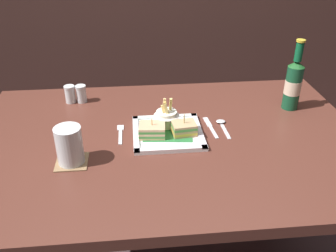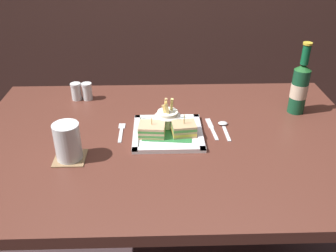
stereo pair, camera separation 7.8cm
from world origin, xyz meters
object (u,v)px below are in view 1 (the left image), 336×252
salt_shaker (70,95)px  pepper_shaker (81,95)px  sandwich_half_right (184,128)px  knife (210,126)px  dining_table (168,168)px  water_glass (70,147)px  sandwich_half_left (152,130)px  spoon (222,124)px  fork (120,133)px  fries_cup (166,115)px  square_plate (168,133)px  beer_bottle (293,83)px

salt_shaker → pepper_shaker: (0.05, 0.00, -0.00)m
sandwich_half_right → salt_shaker: bearing=143.6°
sandwich_half_right → knife: (0.11, 0.05, -0.03)m
dining_table → salt_shaker: 0.52m
water_glass → pepper_shaker: (-0.01, 0.44, -0.02)m
sandwich_half_left → spoon: (0.26, 0.06, -0.03)m
sandwich_half_right → salt_shaker: 0.54m
spoon → fork: bearing=-176.6°
dining_table → spoon: spoon is taller
sandwich_half_right → knife: sandwich_half_right is taller
fries_cup → salt_shaker: fries_cup is taller
square_plate → fries_cup: (-0.00, 0.05, 0.04)m
fork → sandwich_half_right: bearing=-10.1°
sandwich_half_left → fork: bearing=160.4°
square_plate → sandwich_half_right: size_ratio=2.78×
salt_shaker → sandwich_half_right: bearing=-36.4°
water_glass → salt_shaker: size_ratio=1.67×
square_plate → spoon: (0.21, 0.05, -0.00)m
sandwich_half_right → beer_bottle: beer_bottle is taller
sandwich_half_left → fries_cup: 0.09m
dining_table → square_plate: size_ratio=5.69×
dining_table → salt_shaker: size_ratio=19.07×
salt_shaker → sandwich_half_left: bearing=-44.8°
fries_cup → salt_shaker: bearing=146.0°
water_glass → fork: 0.23m
pepper_shaker → water_glass: bearing=-88.4°
dining_table → knife: knife is taller
square_plate → salt_shaker: (-0.38, 0.30, 0.03)m
water_glass → beer_bottle: bearing=20.0°
sandwich_half_right → pepper_shaker: (-0.39, 0.32, 0.00)m
dining_table → sandwich_half_left: bearing=178.3°
square_plate → beer_bottle: 0.55m
square_plate → fork: (-0.17, 0.03, -0.01)m
fork → spoon: spoon is taller
dining_table → sandwich_half_right: 0.18m
salt_shaker → spoon: bearing=-23.6°
dining_table → beer_bottle: beer_bottle is taller
square_plate → fries_cup: 0.07m
water_glass → knife: water_glass is taller
dining_table → sandwich_half_left: size_ratio=14.46×
knife → spoon: size_ratio=1.17×
beer_bottle → spoon: size_ratio=2.10×
sandwich_half_left → salt_shaker: (-0.32, 0.32, 0.00)m
sandwich_half_left → salt_shaker: sandwich_half_left is taller
sandwich_half_left → fork: 0.12m
spoon → dining_table: bearing=-162.9°
sandwich_half_left → salt_shaker: bearing=135.2°
fork → pepper_shaker: pepper_shaker is taller
sandwich_half_right → fries_cup: size_ratio=0.80×
pepper_shaker → sandwich_half_right: bearing=-39.4°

